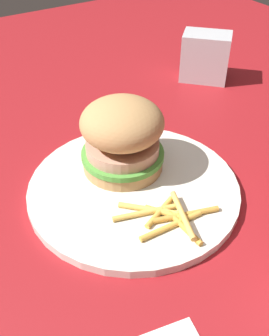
{
  "coord_description": "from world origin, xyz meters",
  "views": [
    {
      "loc": [
        0.18,
        0.34,
        0.36
      ],
      "look_at": [
        -0.03,
        0.0,
        0.04
      ],
      "focal_mm": 42.63,
      "sensor_mm": 36.0,
      "label": 1
    }
  ],
  "objects_px": {
    "plate": "(134,189)",
    "fries_pile": "(168,216)",
    "sandwich": "(122,136)",
    "napkin_dispenser": "(205,57)"
  },
  "relations": [
    {
      "from": "plate",
      "to": "fries_pile",
      "type": "relative_size",
      "value": 2.32
    },
    {
      "from": "sandwich",
      "to": "fries_pile",
      "type": "relative_size",
      "value": 0.94
    },
    {
      "from": "plate",
      "to": "fries_pile",
      "type": "height_order",
      "value": "fries_pile"
    },
    {
      "from": "plate",
      "to": "sandwich",
      "type": "bearing_deg",
      "value": -101.13
    },
    {
      "from": "plate",
      "to": "fries_pile",
      "type": "xyz_separation_m",
      "value": [
        -0.0,
        0.07,
        0.01
      ]
    },
    {
      "from": "sandwich",
      "to": "napkin_dispenser",
      "type": "height_order",
      "value": "sandwich"
    },
    {
      "from": "plate",
      "to": "napkin_dispenser",
      "type": "bearing_deg",
      "value": -144.28
    },
    {
      "from": "sandwich",
      "to": "fries_pile",
      "type": "xyz_separation_m",
      "value": [
        0.01,
        0.12,
        -0.05
      ]
    },
    {
      "from": "plate",
      "to": "fries_pile",
      "type": "distance_m",
      "value": 0.07
    },
    {
      "from": "sandwich",
      "to": "fries_pile",
      "type": "distance_m",
      "value": 0.13
    }
  ]
}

